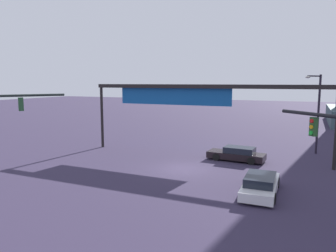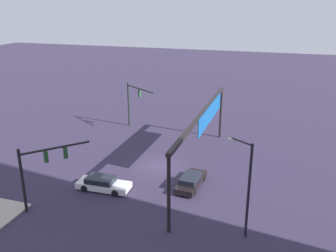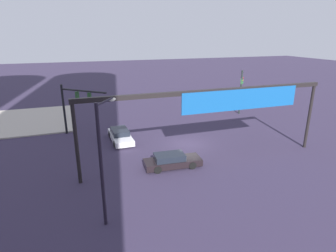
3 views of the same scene
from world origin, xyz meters
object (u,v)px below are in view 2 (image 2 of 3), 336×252
(traffic_signal_near_corner, at_px, (40,165))
(sedan_car_waiting_far, at_px, (103,184))
(traffic_signal_opposite_side, at_px, (133,98))
(streetlamp_curved_arm, at_px, (246,183))
(sedan_car_approaching, at_px, (191,181))

(traffic_signal_near_corner, relative_size, sedan_car_waiting_far, 1.13)
(traffic_signal_opposite_side, xyz_separation_m, sedan_car_waiting_far, (17.04, 4.07, -3.57))
(traffic_signal_opposite_side, xyz_separation_m, streetlamp_curved_arm, (20.10, 17.20, 0.15))
(traffic_signal_near_corner, distance_m, streetlamp_curved_arm, 16.44)
(streetlamp_curved_arm, height_order, sedan_car_waiting_far, streetlamp_curved_arm)
(traffic_signal_near_corner, relative_size, traffic_signal_opposite_side, 0.92)
(sedan_car_waiting_far, bearing_deg, streetlamp_curved_arm, -14.61)
(traffic_signal_near_corner, height_order, traffic_signal_opposite_side, traffic_signal_opposite_side)
(traffic_signal_opposite_side, height_order, streetlamp_curved_arm, streetlamp_curved_arm)
(streetlamp_curved_arm, relative_size, sedan_car_approaching, 1.50)
(sedan_car_waiting_far, bearing_deg, sedan_car_approaching, 20.16)
(traffic_signal_opposite_side, distance_m, sedan_car_approaching, 18.59)
(streetlamp_curved_arm, relative_size, sedan_car_waiting_far, 1.49)
(traffic_signal_opposite_side, bearing_deg, traffic_signal_near_corner, -54.26)
(traffic_signal_near_corner, relative_size, streetlamp_curved_arm, 0.76)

